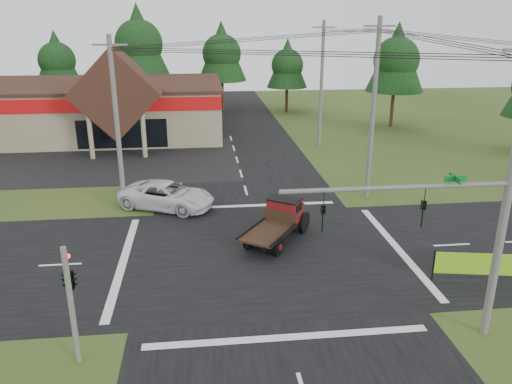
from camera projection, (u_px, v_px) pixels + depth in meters
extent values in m
plane|color=#30491A|center=(264.00, 255.00, 25.28)|extent=(120.00, 120.00, 0.00)
cube|color=black|center=(264.00, 255.00, 25.28)|extent=(12.00, 120.00, 0.02)
cube|color=black|center=(264.00, 255.00, 25.28)|extent=(120.00, 12.00, 0.02)
cube|color=black|center=(69.00, 162.00, 41.62)|extent=(28.00, 14.00, 0.02)
cube|color=gray|center=(72.00, 110.00, 50.91)|extent=(30.00, 15.00, 5.00)
cube|color=#321B14|center=(69.00, 84.00, 50.07)|extent=(30.40, 15.40, 0.30)
cube|color=#9D0C0C|center=(49.00, 106.00, 43.30)|extent=(30.00, 0.12, 1.20)
cube|color=#321B14|center=(117.00, 93.00, 42.64)|extent=(7.78, 4.00, 7.78)
cylinder|color=gray|center=(91.00, 136.00, 41.91)|extent=(0.40, 0.40, 4.00)
cylinder|color=gray|center=(144.00, 134.00, 42.37)|extent=(0.40, 0.40, 4.00)
cube|color=black|center=(122.00, 134.00, 44.82)|extent=(8.00, 0.08, 2.60)
cylinder|color=#595651|center=(498.00, 250.00, 17.88)|extent=(0.24, 0.24, 7.00)
cylinder|color=#595651|center=(397.00, 188.00, 16.64)|extent=(8.00, 0.16, 0.16)
imported|color=black|center=(423.00, 214.00, 17.07)|extent=(0.16, 0.20, 1.00)
imported|color=black|center=(323.00, 219.00, 16.70)|extent=(0.16, 0.20, 1.00)
cube|color=#0C6626|center=(455.00, 178.00, 16.77)|extent=(0.80, 0.04, 0.22)
cylinder|color=#595651|center=(71.00, 307.00, 16.73)|extent=(0.20, 0.20, 4.40)
imported|color=black|center=(67.00, 264.00, 16.42)|extent=(0.53, 2.48, 1.00)
sphere|color=#FF0C0C|center=(68.00, 256.00, 16.49)|extent=(0.18, 0.18, 0.18)
cylinder|color=#595651|center=(507.00, 197.00, 17.22)|extent=(0.30, 0.30, 11.00)
cylinder|color=#595651|center=(117.00, 125.00, 30.21)|extent=(0.30, 0.30, 10.50)
cube|color=#595651|center=(110.00, 45.00, 28.67)|extent=(2.00, 0.12, 0.12)
cylinder|color=#595651|center=(373.00, 111.00, 31.73)|extent=(0.30, 0.30, 11.50)
cube|color=#595651|center=(380.00, 26.00, 30.04)|extent=(2.00, 0.12, 0.12)
cylinder|color=#595651|center=(321.00, 86.00, 44.92)|extent=(0.30, 0.30, 11.20)
cube|color=#595651|center=(324.00, 27.00, 43.27)|extent=(2.00, 0.12, 0.12)
cylinder|color=#332316|center=(62.00, 100.00, 61.99)|extent=(0.36, 0.36, 3.50)
cone|color=black|center=(57.00, 58.00, 60.32)|extent=(5.60, 5.60, 6.60)
sphere|color=black|center=(57.00, 60.00, 60.42)|extent=(4.40, 4.40, 4.40)
cylinder|color=#332316|center=(143.00, 95.00, 61.93)|extent=(0.36, 0.36, 4.55)
cone|color=black|center=(138.00, 40.00, 59.77)|extent=(7.28, 7.28, 8.58)
sphere|color=black|center=(139.00, 44.00, 59.90)|extent=(5.72, 5.72, 5.72)
cylinder|color=#332316|center=(223.00, 96.00, 64.05)|extent=(0.36, 0.36, 3.85)
cone|color=black|center=(222.00, 51.00, 62.21)|extent=(6.16, 6.16, 7.26)
sphere|color=black|center=(222.00, 54.00, 62.32)|extent=(4.84, 4.84, 4.84)
cylinder|color=#332316|center=(287.00, 100.00, 63.13)|extent=(0.36, 0.36, 3.15)
cone|color=black|center=(287.00, 63.00, 61.63)|extent=(5.04, 5.04, 5.94)
sphere|color=black|center=(287.00, 65.00, 61.72)|extent=(3.96, 3.96, 3.96)
cylinder|color=#332316|center=(392.00, 109.00, 54.69)|extent=(0.36, 0.36, 3.85)
cone|color=black|center=(397.00, 57.00, 52.86)|extent=(6.16, 6.16, 7.26)
sphere|color=black|center=(396.00, 60.00, 52.97)|extent=(4.84, 4.84, 4.84)
imported|color=silver|center=(167.00, 195.00, 31.28)|extent=(6.57, 5.01, 1.66)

